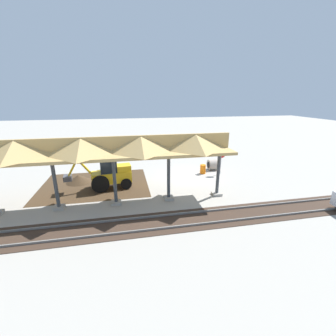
# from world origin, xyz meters

# --- Properties ---
(ground_plane) EXTENTS (120.00, 120.00, 0.00)m
(ground_plane) POSITION_xyz_m (0.00, 0.00, 0.00)
(ground_plane) COLOR #9E998E
(dirt_work_zone) EXTENTS (9.03, 7.00, 0.01)m
(dirt_work_zone) POSITION_xyz_m (8.58, 0.49, 0.00)
(dirt_work_zone) COLOR #42301E
(dirt_work_zone) RESTS_ON ground
(platform_canopy) EXTENTS (24.32, 3.20, 4.90)m
(platform_canopy) POSITION_xyz_m (10.54, 4.60, 4.18)
(platform_canopy) COLOR #9E998E
(platform_canopy) RESTS_ON ground
(rail_tracks) EXTENTS (60.00, 2.58, 0.15)m
(rail_tracks) POSITION_xyz_m (0.00, 7.78, 0.03)
(rail_tracks) COLOR slate
(rail_tracks) RESTS_ON ground
(stop_sign) EXTENTS (0.70, 0.36, 2.41)m
(stop_sign) POSITION_xyz_m (-3.34, -0.02, 1.74)
(stop_sign) COLOR gray
(stop_sign) RESTS_ON ground
(backhoe) EXTENTS (5.36, 2.01, 2.82)m
(backhoe) POSITION_xyz_m (7.22, 1.45, 1.26)
(backhoe) COLOR yellow
(backhoe) RESTS_ON ground
(dirt_mound) EXTENTS (4.50, 4.50, 1.33)m
(dirt_mound) POSITION_xyz_m (10.09, -0.45, 0.00)
(dirt_mound) COLOR #42301E
(dirt_mound) RESTS_ON ground
(concrete_pipe) EXTENTS (0.93, 1.10, 1.08)m
(concrete_pipe) POSITION_xyz_m (-3.11, -1.48, 0.54)
(concrete_pipe) COLOR #9E9384
(concrete_pipe) RESTS_ON ground
(traffic_barrel) EXTENTS (0.56, 0.56, 0.90)m
(traffic_barrel) POSITION_xyz_m (-1.70, -0.50, 0.45)
(traffic_barrel) COLOR orange
(traffic_barrel) RESTS_ON ground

